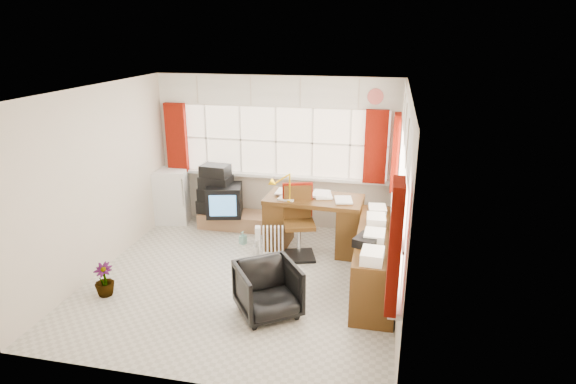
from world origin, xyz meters
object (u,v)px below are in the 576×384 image
mini_fridge (172,195)px  crt_tv (224,200)px  credenza (376,259)px  tv_bench (241,220)px  radiator (271,247)px  office_chair (268,290)px  desk_lamp (290,182)px  task_chair (298,218)px  desk (314,220)px

mini_fridge → crt_tv: bearing=-9.4°
credenza → tv_bench: (-2.28, 1.52, -0.27)m
radiator → credenza: bearing=-15.1°
tv_bench → office_chair: bearing=-65.9°
credenza → tv_bench: size_ratio=1.43×
desk_lamp → crt_tv: 1.53m
mini_fridge → office_chair: bearing=-46.7°
task_chair → mini_fridge: bearing=160.3°
radiator → tv_bench: (-0.80, 1.12, -0.09)m
mini_fridge → task_chair: bearing=-19.7°
desk → task_chair: task_chair is taller
mini_fridge → desk_lamp: bearing=-20.3°
desk → desk_lamp: (-0.32, -0.22, 0.66)m
tv_bench → crt_tv: (-0.24, -0.11, 0.38)m
task_chair → radiator: size_ratio=2.00×
desk → task_chair: bearing=-128.5°
desk → crt_tv: desk is taller
tv_bench → mini_fridge: 1.30m
desk → credenza: desk is taller
radiator → mini_fridge: mini_fridge is taller
tv_bench → mini_fridge: (-1.25, 0.05, 0.34)m
credenza → task_chair: bearing=147.9°
desk → mini_fridge: bearing=166.7°
office_chair → radiator: size_ratio=1.28×
desk → office_chair: bearing=-97.1°
desk_lamp → credenza: size_ratio=0.21×
credenza → crt_tv: bearing=150.9°
office_chair → tv_bench: bearing=79.4°
desk → mini_fridge: (-2.57, 0.61, 0.01)m
office_chair → radiator: (-0.29, 1.31, -0.09)m
crt_tv → tv_bench: bearing=25.2°
office_chair → credenza: (1.19, 0.91, 0.08)m
task_chair → radiator: bearing=-135.5°
desk → office_chair: 1.89m
office_chair → tv_bench: (-1.09, 2.43, -0.19)m
desk_lamp → mini_fridge: bearing=159.7°
desk_lamp → radiator: bearing=-120.1°
desk_lamp → office_chair: (0.09, -1.65, -0.80)m
desk → radiator: size_ratio=2.70×
desk_lamp → task_chair: (0.13, -0.02, -0.54)m
credenza → crt_tv: 2.89m
desk_lamp → credenza: bearing=-30.0°
task_chair → office_chair: 1.65m
task_chair → desk_lamp: bearing=172.2°
credenza → radiator: bearing=164.9°
office_chair → mini_fridge: (-2.33, 2.48, 0.15)m
desk_lamp → crt_tv: bearing=151.8°
office_chair → mini_fridge: bearing=98.6°
radiator → credenza: (1.48, -0.40, 0.17)m
desk → credenza: bearing=-45.1°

